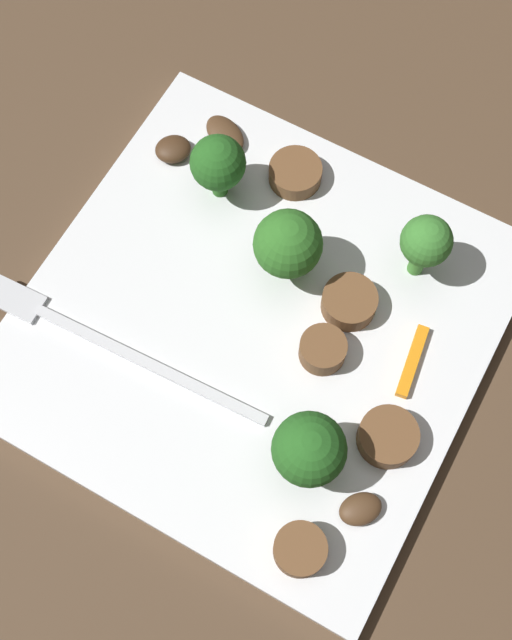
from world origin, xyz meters
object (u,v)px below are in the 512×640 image
(broccoli_floret_0, at_px, (218,164))
(sausage_slice_1, at_px, (388,437))
(broccoli_floret_3, at_px, (284,243))
(mushroom_0, at_px, (173,149))
(mushroom_1, at_px, (225,134))
(pepper_strip_1, at_px, (412,361))
(sausage_slice_4, at_px, (300,550))
(fork, at_px, (101,341))
(sausage_slice_2, at_px, (349,302))
(plate, at_px, (256,324))
(sausage_slice_0, at_px, (295,173))
(mushroom_3, at_px, (360,509))
(broccoli_floret_1, at_px, (426,243))
(sausage_slice_3, at_px, (319,356))
(broccoli_floret_2, at_px, (309,450))

(broccoli_floret_0, xyz_separation_m, sausage_slice_1, (-0.16, 0.09, -0.02))
(broccoli_floret_3, xyz_separation_m, mushroom_0, (0.10, -0.04, -0.03))
(mushroom_1, height_order, pepper_strip_1, mushroom_1)
(sausage_slice_4, bearing_deg, mushroom_0, -43.82)
(fork, bearing_deg, mushroom_1, -90.09)
(sausage_slice_1, height_order, sausage_slice_2, same)
(plate, xyz_separation_m, sausage_slice_0, (0.02, -0.09, 0.01))
(sausage_slice_0, relative_size, mushroom_3, 1.40)
(broccoli_floret_0, bearing_deg, sausage_slice_1, 149.94)
(sausage_slice_1, bearing_deg, sausage_slice_0, -44.99)
(sausage_slice_1, relative_size, sausage_slice_2, 1.02)
(broccoli_floret_0, xyz_separation_m, sausage_slice_2, (-0.10, 0.03, -0.02))
(sausage_slice_0, relative_size, pepper_strip_1, 0.75)
(sausage_slice_0, bearing_deg, broccoli_floret_1, 167.79)
(broccoli_floret_0, bearing_deg, fork, 85.33)
(broccoli_floret_1, bearing_deg, pepper_strip_1, 113.36)
(sausage_slice_3, bearing_deg, sausage_slice_0, -55.50)
(broccoli_floret_2, distance_m, broccoli_floret_3, 0.11)
(mushroom_3, bearing_deg, fork, -4.43)
(sausage_slice_2, height_order, sausage_slice_3, same)
(sausage_slice_3, xyz_separation_m, mushroom_1, (0.12, -0.10, -0.00))
(broccoli_floret_2, xyz_separation_m, mushroom_0, (0.16, -0.13, -0.03))
(sausage_slice_0, distance_m, mushroom_1, 0.05)
(sausage_slice_1, bearing_deg, pepper_strip_1, -81.98)
(sausage_slice_2, xyz_separation_m, mushroom_0, (0.14, -0.04, -0.00))
(fork, relative_size, sausage_slice_1, 5.58)
(broccoli_floret_3, height_order, sausage_slice_3, broccoli_floret_3)
(sausage_slice_2, bearing_deg, mushroom_3, 119.76)
(broccoli_floret_1, distance_m, sausage_slice_1, 0.11)
(broccoli_floret_1, relative_size, sausage_slice_3, 1.91)
(fork, distance_m, sausage_slice_1, 0.17)
(sausage_slice_2, bearing_deg, sausage_slice_4, 106.42)
(mushroom_0, bearing_deg, sausage_slice_0, -164.23)
(sausage_slice_3, xyz_separation_m, pepper_strip_1, (-0.05, -0.02, -0.01))
(broccoli_floret_1, relative_size, mushroom_0, 2.26)
(broccoli_floret_1, distance_m, mushroom_0, 0.17)
(fork, distance_m, broccoli_floret_0, 0.12)
(mushroom_1, xyz_separation_m, mushroom_3, (-0.18, 0.16, 0.00))
(broccoli_floret_1, relative_size, mushroom_1, 1.66)
(sausage_slice_1, xyz_separation_m, mushroom_0, (0.19, -0.10, -0.00))
(fork, bearing_deg, sausage_slice_4, 160.30)
(sausage_slice_4, relative_size, mushroom_3, 1.19)
(sausage_slice_2, height_order, mushroom_1, sausage_slice_2)
(broccoli_floret_2, bearing_deg, mushroom_0, -38.96)
(sausage_slice_0, bearing_deg, plate, 104.76)
(sausage_slice_0, height_order, pepper_strip_1, sausage_slice_0)
(sausage_slice_4, xyz_separation_m, mushroom_1, (0.16, -0.20, -0.00))
(fork, distance_m, mushroom_1, 0.15)
(sausage_slice_2, relative_size, sausage_slice_4, 1.15)
(broccoli_floret_1, distance_m, sausage_slice_4, 0.18)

